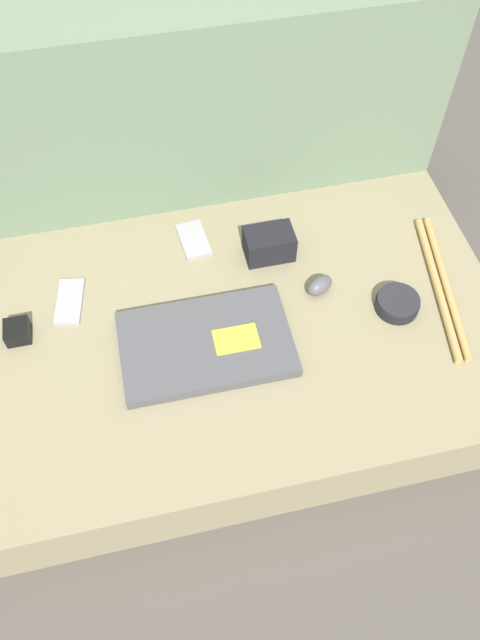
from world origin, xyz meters
name	(u,v)px	position (x,y,z in m)	size (l,w,h in m)	color
ground_plane	(240,364)	(0.00, 0.00, 0.00)	(8.00, 8.00, 0.00)	#4C4742
couch_seat	(240,345)	(0.00, 0.00, 0.08)	(1.12, 0.71, 0.16)	#847A5B
couch_backrest	(197,130)	(0.00, 0.46, 0.30)	(1.12, 0.20, 0.61)	#60755B
laptop	(206,344)	(-0.08, -0.04, 0.17)	(0.35, 0.22, 0.03)	#47474C
computer_mouse	(319,285)	(0.19, 0.05, 0.18)	(0.07, 0.06, 0.04)	#4C4C51
speaker_puck	(397,303)	(0.34, -0.03, 0.17)	(0.09, 0.09, 0.03)	black
phone_silver	(194,240)	(-0.05, 0.25, 0.16)	(0.07, 0.11, 0.01)	#99999E
phone_black	(70,301)	(-0.34, 0.14, 0.16)	(0.07, 0.13, 0.01)	#99999E
camera_pouch	(269,244)	(0.11, 0.18, 0.19)	(0.11, 0.07, 0.07)	black
charger_brick	(17,331)	(-0.45, 0.07, 0.17)	(0.05, 0.05, 0.03)	black
drumstick_pair	(442,286)	(0.45, 0.00, 0.17)	(0.10, 0.38, 0.02)	tan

